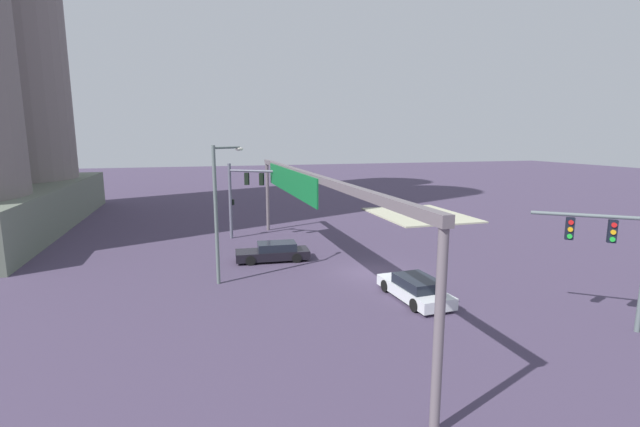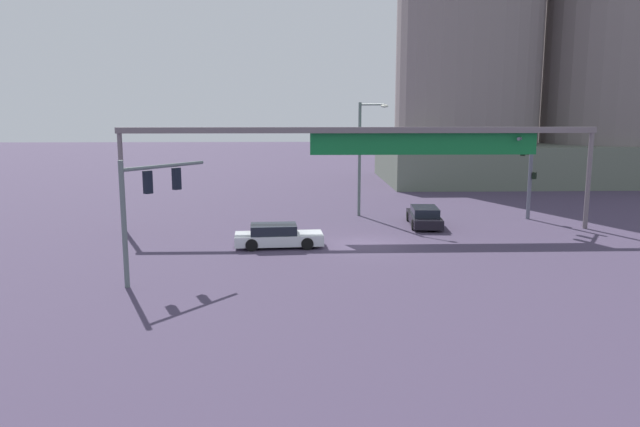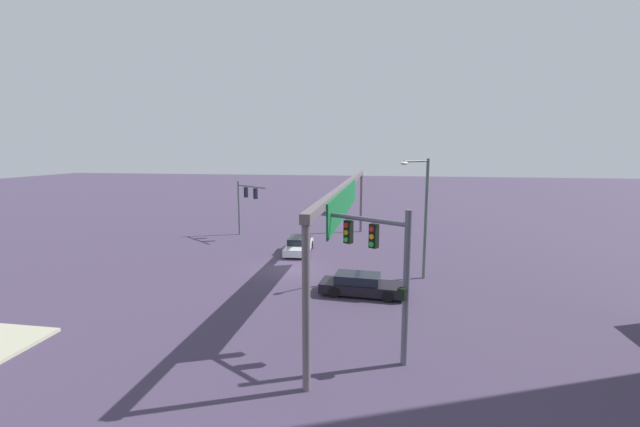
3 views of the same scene
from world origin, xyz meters
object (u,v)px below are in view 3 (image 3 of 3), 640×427
streetlamp_curved_arm (423,210)px  sedan_car_approaching (361,285)px  traffic_signal_opposite_side (385,261)px  sedan_car_waiting_far (299,245)px  traffic_signal_near_corner (245,199)px

streetlamp_curved_arm → sedan_car_approaching: streetlamp_curved_arm is taller
traffic_signal_opposite_side → sedan_car_approaching: size_ratio=1.23×
traffic_signal_opposite_side → sedan_car_approaching: 7.78m
sedan_car_waiting_far → traffic_signal_near_corner: bearing=-133.6°
streetlamp_curved_arm → sedan_car_waiting_far: size_ratio=1.61×
sedan_car_approaching → sedan_car_waiting_far: size_ratio=1.03×
traffic_signal_opposite_side → traffic_signal_near_corner: bearing=-26.4°
traffic_signal_near_corner → sedan_car_waiting_far: bearing=-2.4°
traffic_signal_opposite_side → sedan_car_waiting_far: bearing=-34.9°
streetlamp_curved_arm → traffic_signal_opposite_side: bearing=34.5°
traffic_signal_near_corner → sedan_car_approaching: bearing=-12.9°
streetlamp_curved_arm → sedan_car_waiting_far: (-5.42, -9.13, -3.88)m
streetlamp_curved_arm → sedan_car_waiting_far: streetlamp_curved_arm is taller
traffic_signal_opposite_side → sedan_car_waiting_far: (-15.83, -6.89, -3.36)m
sedan_car_approaching → traffic_signal_near_corner: bearing=134.1°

